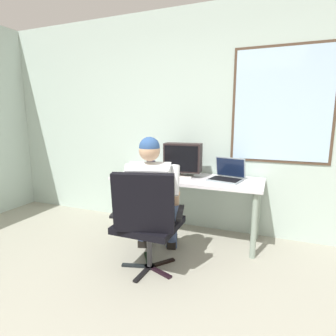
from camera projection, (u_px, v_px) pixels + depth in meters
name	position (u px, v px, depth m)	size (l,w,h in m)	color
wall_rear	(205.00, 122.00, 3.33)	(5.93, 0.08, 2.70)	#B2C7BC
desk	(186.00, 185.00, 3.17)	(1.73, 0.63, 0.73)	gray
office_chair	(147.00, 217.00, 2.38)	(0.70, 0.62, 0.98)	black
person_seated	(152.00, 198.00, 2.61)	(0.62, 0.82, 1.25)	#36466A
crt_monitor	(183.00, 158.00, 3.17)	(0.44, 0.22, 0.39)	beige
laptop	(228.00, 174.00, 3.04)	(0.40, 0.36, 0.24)	#87969C
wine_glass	(153.00, 170.00, 3.14)	(0.08, 0.08, 0.14)	silver
desk_speaker	(151.00, 167.00, 3.41)	(0.09, 0.10, 0.15)	black
cd_case	(139.00, 175.00, 3.26)	(0.15, 0.14, 0.01)	#2D2B32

